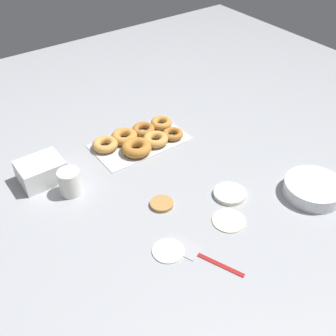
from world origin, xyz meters
TOP-DOWN VIEW (x-y plane):
  - ground_plane at (0.00, 0.00)m, footprint 3.00×3.00m
  - pancake_0 at (0.07, -0.01)m, footprint 0.08×0.08m
  - pancake_1 at (-0.06, 0.18)m, footprint 0.11×0.11m
  - pancake_2 at (0.17, 0.17)m, footprint 0.10×0.10m
  - pancake_3 at (-0.15, 0.09)m, footprint 0.11×0.11m
  - donut_tray at (-0.07, -0.36)m, footprint 0.39×0.22m
  - batter_bowl at (-0.39, 0.26)m, footprint 0.21×0.21m
  - container_stack at (0.35, -0.37)m, footprint 0.16×0.12m
  - paper_cup at (0.29, -0.25)m, footprint 0.08×0.08m
  - spatula at (0.12, 0.20)m, footprint 0.14×0.27m

SIDE VIEW (x-z plane):
  - ground_plane at x=0.00m, z-range 0.00..0.00m
  - spatula at x=0.12m, z-range 0.00..0.01m
  - pancake_2 at x=0.17m, z-range 0.00..0.01m
  - pancake_1 at x=-0.06m, z-range 0.00..0.01m
  - pancake_0 at x=0.07m, z-range 0.00..0.01m
  - pancake_3 at x=-0.15m, z-range 0.00..0.02m
  - donut_tray at x=-0.07m, z-range 0.00..0.04m
  - batter_bowl at x=-0.39m, z-range 0.00..0.05m
  - container_stack at x=0.35m, z-range 0.00..0.08m
  - paper_cup at x=0.29m, z-range 0.00..0.09m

